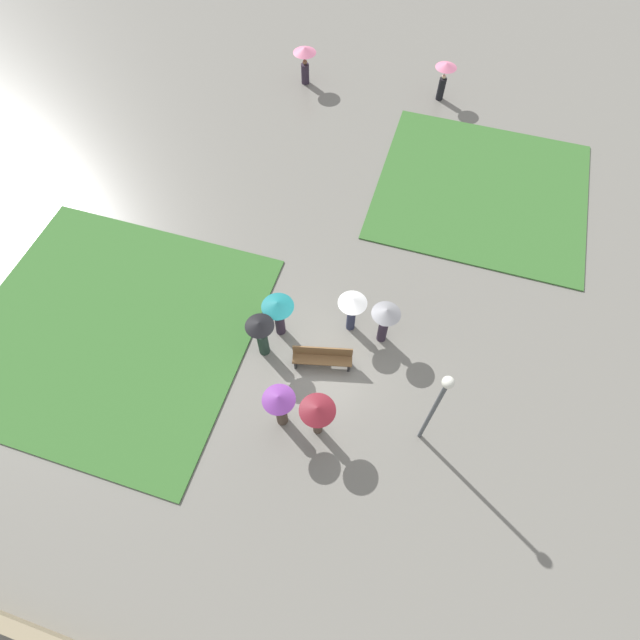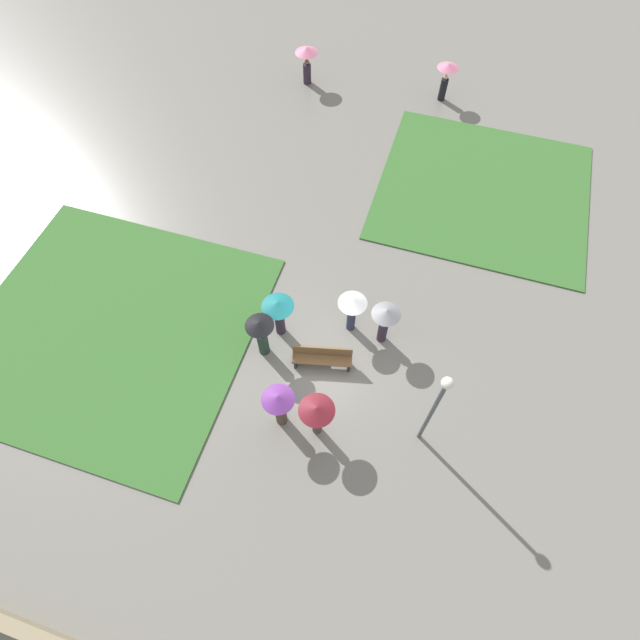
% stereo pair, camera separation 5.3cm
% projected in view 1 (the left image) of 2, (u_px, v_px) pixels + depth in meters
% --- Properties ---
extents(ground_plane, '(90.00, 90.00, 0.00)m').
position_uv_depth(ground_plane, '(321.00, 361.00, 16.65)').
color(ground_plane, slate).
extents(lawn_patch_near, '(9.53, 9.12, 0.06)m').
position_uv_depth(lawn_patch_near, '(111.00, 330.00, 17.24)').
color(lawn_patch_near, '#386B2D').
rests_on(lawn_patch_near, ground_plane).
extents(lawn_patch_far, '(8.44, 8.05, 0.06)m').
position_uv_depth(lawn_patch_far, '(482.00, 190.00, 20.67)').
color(lawn_patch_far, '#386B2D').
rests_on(lawn_patch_far, ground_plane).
extents(park_bench, '(1.99, 0.86, 0.90)m').
position_uv_depth(park_bench, '(322.00, 357.00, 16.21)').
color(park_bench, brown).
rests_on(park_bench, ground_plane).
extents(lamp_post, '(0.32, 0.32, 4.20)m').
position_uv_depth(lamp_post, '(437.00, 403.00, 13.01)').
color(lamp_post, '#474C51').
rests_on(lamp_post, ground_plane).
extents(crowd_person_grey, '(0.95, 0.95, 1.84)m').
position_uv_depth(crowd_person_grey, '(385.00, 318.00, 15.97)').
color(crowd_person_grey, '#2D2333').
rests_on(crowd_person_grey, ground_plane).
extents(crowd_person_white, '(0.96, 0.96, 1.81)m').
position_uv_depth(crowd_person_white, '(352.00, 306.00, 16.17)').
color(crowd_person_white, '#282D47').
rests_on(crowd_person_white, ground_plane).
extents(crowd_person_purple, '(0.97, 0.97, 1.95)m').
position_uv_depth(crowd_person_purple, '(280.00, 405.00, 14.46)').
color(crowd_person_purple, '#47382D').
rests_on(crowd_person_purple, ground_plane).
extents(crowd_person_teal, '(1.06, 1.06, 1.82)m').
position_uv_depth(crowd_person_teal, '(278.00, 311.00, 16.09)').
color(crowd_person_teal, '#2D2333').
rests_on(crowd_person_teal, ground_plane).
extents(crowd_person_black, '(0.92, 0.92, 1.89)m').
position_uv_depth(crowd_person_black, '(261.00, 333.00, 15.80)').
color(crowd_person_black, '#1E3328').
rests_on(crowd_person_black, ground_plane).
extents(crowd_person_maroon, '(1.06, 1.06, 1.88)m').
position_uv_depth(crowd_person_maroon, '(317.00, 414.00, 14.23)').
color(crowd_person_maroon, '#47382D').
rests_on(crowd_person_maroon, ground_plane).
extents(lone_walker_far_path, '(1.09, 1.09, 1.78)m').
position_uv_depth(lone_walker_far_path, '(305.00, 58.00, 23.35)').
color(lone_walker_far_path, '#2D2333').
rests_on(lone_walker_far_path, ground_plane).
extents(lone_walker_mid_plaza, '(0.97, 0.97, 1.79)m').
position_uv_depth(lone_walker_mid_plaza, '(444.00, 74.00, 22.73)').
color(lone_walker_mid_plaza, black).
rests_on(lone_walker_mid_plaza, ground_plane).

